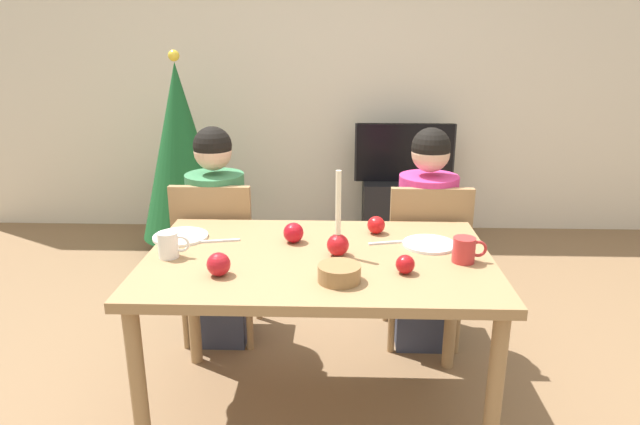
{
  "coord_description": "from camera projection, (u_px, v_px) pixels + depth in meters",
  "views": [
    {
      "loc": [
        0.08,
        -2.12,
        1.61
      ],
      "look_at": [
        0.0,
        0.2,
        0.87
      ],
      "focal_mm": 31.63,
      "sensor_mm": 36.0,
      "label": 1
    }
  ],
  "objects": [
    {
      "name": "mug_left",
      "position": [
        169.0,
        245.0,
        2.25
      ],
      "size": [
        0.13,
        0.08,
        0.1
      ],
      "color": "white",
      "rests_on": "dining_table"
    },
    {
      "name": "plate_right",
      "position": [
        429.0,
        244.0,
        2.39
      ],
      "size": [
        0.22,
        0.22,
        0.01
      ],
      "primitive_type": "cylinder",
      "color": "silver",
      "rests_on": "dining_table"
    },
    {
      "name": "dining_table",
      "position": [
        318.0,
        274.0,
        2.31
      ],
      "size": [
        1.4,
        0.9,
        0.75
      ],
      "color": "#99754C",
      "rests_on": "ground"
    },
    {
      "name": "plate_left",
      "position": [
        181.0,
        237.0,
        2.48
      ],
      "size": [
        0.24,
        0.24,
        0.01
      ],
      "primitive_type": "cylinder",
      "color": "white",
      "rests_on": "dining_table"
    },
    {
      "name": "mug_right",
      "position": [
        465.0,
        250.0,
        2.2
      ],
      "size": [
        0.13,
        0.09,
        0.1
      ],
      "color": "#B72D2D",
      "rests_on": "dining_table"
    },
    {
      "name": "ground_plane",
      "position": [
        318.0,
        412.0,
        2.51
      ],
      "size": [
        7.68,
        7.68,
        0.0
      ],
      "primitive_type": "plane",
      "color": "brown"
    },
    {
      "name": "back_wall",
      "position": [
        330.0,
        74.0,
        4.59
      ],
      "size": [
        6.4,
        0.1,
        2.6
      ],
      "primitive_type": "cube",
      "color": "beige",
      "rests_on": "ground"
    },
    {
      "name": "christmas_tree",
      "position": [
        181.0,
        152.0,
        4.14
      ],
      "size": [
        0.64,
        0.64,
        1.5
      ],
      "color": "brown",
      "rests_on": "ground"
    },
    {
      "name": "fork_right",
      "position": [
        389.0,
        242.0,
        2.41
      ],
      "size": [
        0.18,
        0.06,
        0.01
      ],
      "primitive_type": "cube",
      "rotation": [
        0.0,
        0.0,
        0.24
      ],
      "color": "silver",
      "rests_on": "dining_table"
    },
    {
      "name": "apple_far_edge",
      "position": [
        293.0,
        233.0,
        2.42
      ],
      "size": [
        0.09,
        0.09,
        0.09
      ],
      "primitive_type": "sphere",
      "color": "#B30F1A",
      "rests_on": "dining_table"
    },
    {
      "name": "apple_by_left_plate",
      "position": [
        219.0,
        264.0,
        2.08
      ],
      "size": [
        0.09,
        0.09,
        0.09
      ],
      "primitive_type": "sphere",
      "color": "#AB161E",
      "rests_on": "dining_table"
    },
    {
      "name": "chair_right",
      "position": [
        426.0,
        256.0,
        2.92
      ],
      "size": [
        0.4,
        0.4,
        0.9
      ],
      "color": "#99754C",
      "rests_on": "ground"
    },
    {
      "name": "chair_left",
      "position": [
        217.0,
        253.0,
        2.95
      ],
      "size": [
        0.4,
        0.4,
        0.9
      ],
      "color": "#99754C",
      "rests_on": "ground"
    },
    {
      "name": "candle_centerpiece",
      "position": [
        338.0,
        239.0,
        2.26
      ],
      "size": [
        0.09,
        0.09,
        0.35
      ],
      "color": "red",
      "rests_on": "dining_table"
    },
    {
      "name": "fork_left",
      "position": [
        219.0,
        241.0,
        2.43
      ],
      "size": [
        0.18,
        0.05,
        0.01
      ],
      "primitive_type": "cube",
      "rotation": [
        0.0,
        0.0,
        0.2
      ],
      "color": "silver",
      "rests_on": "dining_table"
    },
    {
      "name": "tv",
      "position": [
        405.0,
        153.0,
        4.47
      ],
      "size": [
        0.79,
        0.05,
        0.46
      ],
      "color": "black",
      "rests_on": "tv_stand"
    },
    {
      "name": "bowl_walnuts",
      "position": [
        339.0,
        273.0,
        2.04
      ],
      "size": [
        0.16,
        0.16,
        0.06
      ],
      "primitive_type": "cylinder",
      "color": "olive",
      "rests_on": "dining_table"
    },
    {
      "name": "apple_by_right_mug",
      "position": [
        405.0,
        264.0,
        2.1
      ],
      "size": [
        0.07,
        0.07,
        0.07
      ],
      "primitive_type": "sphere",
      "color": "#AB1115",
      "rests_on": "dining_table"
    },
    {
      "name": "apple_near_candle",
      "position": [
        376.0,
        225.0,
        2.53
      ],
      "size": [
        0.08,
        0.08,
        0.08
      ],
      "primitive_type": "sphere",
      "color": "red",
      "rests_on": "dining_table"
    },
    {
      "name": "person_right_child",
      "position": [
        425.0,
        243.0,
        2.93
      ],
      "size": [
        0.3,
        0.3,
        1.17
      ],
      "color": "#33384C",
      "rests_on": "ground"
    },
    {
      "name": "person_left_child",
      "position": [
        218.0,
        241.0,
        2.96
      ],
      "size": [
        0.3,
        0.3,
        1.17
      ],
      "color": "#33384C",
      "rests_on": "ground"
    },
    {
      "name": "tv_stand",
      "position": [
        402.0,
        209.0,
        4.61
      ],
      "size": [
        0.64,
        0.4,
        0.48
      ],
      "primitive_type": "cube",
      "color": "black",
      "rests_on": "ground"
    }
  ]
}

